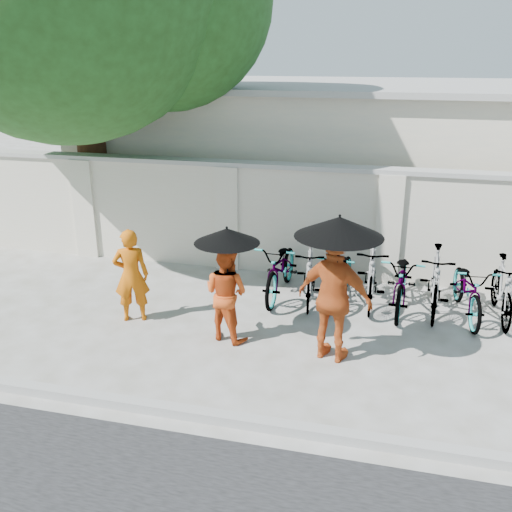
# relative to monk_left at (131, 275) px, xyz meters

# --- Properties ---
(ground) EXTENTS (80.00, 80.00, 0.00)m
(ground) POSITION_rel_monk_left_xyz_m (1.79, -0.53, -0.75)
(ground) COLOR #AEAEAE
(kerb) EXTENTS (40.00, 0.16, 0.12)m
(kerb) POSITION_rel_monk_left_xyz_m (1.79, -2.23, -0.69)
(kerb) COLOR #989896
(kerb) RESTS_ON ground
(compound_wall) EXTENTS (20.00, 0.30, 2.00)m
(compound_wall) POSITION_rel_monk_left_xyz_m (2.79, 2.67, 0.25)
(compound_wall) COLOR beige
(compound_wall) RESTS_ON ground
(building_behind) EXTENTS (14.00, 6.00, 3.20)m
(building_behind) POSITION_rel_monk_left_xyz_m (3.79, 6.47, 0.85)
(building_behind) COLOR beige
(building_behind) RESTS_ON ground
(monk_left) EXTENTS (0.64, 0.53, 1.49)m
(monk_left) POSITION_rel_monk_left_xyz_m (0.00, 0.00, 0.00)
(monk_left) COLOR #C15608
(monk_left) RESTS_ON ground
(monk_center) EXTENTS (0.84, 0.75, 1.44)m
(monk_center) POSITION_rel_monk_left_xyz_m (1.60, -0.23, -0.03)
(monk_center) COLOR #C14415
(monk_center) RESTS_ON ground
(parasol_center) EXTENTS (0.92, 0.92, 0.91)m
(parasol_center) POSITION_rel_monk_left_xyz_m (1.65, -0.31, 0.87)
(parasol_center) COLOR black
(parasol_center) RESTS_ON ground
(monk_right) EXTENTS (1.13, 0.72, 1.79)m
(monk_right) POSITION_rel_monk_left_xyz_m (3.18, -0.46, 0.15)
(monk_right) COLOR #B64D1C
(monk_right) RESTS_ON ground
(parasol_right) EXTENTS (1.14, 1.14, 1.04)m
(parasol_right) POSITION_rel_monk_left_xyz_m (3.20, -0.54, 1.18)
(parasol_right) COLOR black
(parasol_right) RESTS_ON ground
(bike_0) EXTENTS (0.72, 1.92, 1.00)m
(bike_0) POSITION_rel_monk_left_xyz_m (2.06, 1.49, -0.24)
(bike_0) COLOR gray
(bike_0) RESTS_ON ground
(bike_1) EXTENTS (0.67, 1.70, 0.99)m
(bike_1) POSITION_rel_monk_left_xyz_m (2.57, 1.37, -0.25)
(bike_1) COLOR gray
(bike_1) RESTS_ON ground
(bike_2) EXTENTS (0.79, 1.79, 0.91)m
(bike_2) POSITION_rel_monk_left_xyz_m (3.08, 1.51, -0.29)
(bike_2) COLOR gray
(bike_2) RESTS_ON ground
(bike_3) EXTENTS (0.55, 1.78, 1.06)m
(bike_3) POSITION_rel_monk_left_xyz_m (3.58, 1.53, -0.22)
(bike_3) COLOR gray
(bike_3) RESTS_ON ground
(bike_4) EXTENTS (0.75, 1.90, 0.98)m
(bike_4) POSITION_rel_monk_left_xyz_m (4.09, 1.43, -0.25)
(bike_4) COLOR gray
(bike_4) RESTS_ON ground
(bike_5) EXTENTS (0.57, 1.78, 1.06)m
(bike_5) POSITION_rel_monk_left_xyz_m (4.59, 1.44, -0.22)
(bike_5) COLOR gray
(bike_5) RESTS_ON ground
(bike_6) EXTENTS (0.83, 1.83, 0.93)m
(bike_6) POSITION_rel_monk_left_xyz_m (5.10, 1.39, -0.28)
(bike_6) COLOR gray
(bike_6) RESTS_ON ground
(bike_7) EXTENTS (0.50, 1.65, 0.98)m
(bike_7) POSITION_rel_monk_left_xyz_m (5.60, 1.44, -0.25)
(bike_7) COLOR gray
(bike_7) RESTS_ON ground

